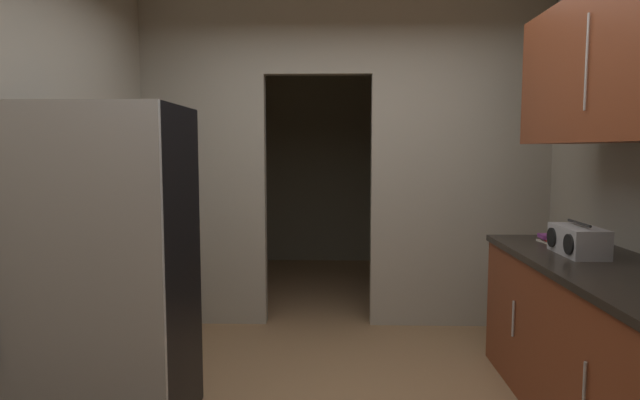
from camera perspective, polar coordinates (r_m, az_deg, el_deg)
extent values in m
cube|color=#ADA899|center=(4.63, -12.07, 3.82)|extent=(1.02, 0.12, 2.73)
cube|color=#ADA899|center=(4.62, 14.58, 3.76)|extent=(1.47, 0.12, 2.73)
cube|color=#ADA899|center=(4.60, -0.21, 17.07)|extent=(0.89, 0.12, 0.63)
cube|color=gray|center=(7.15, 2.28, 4.45)|extent=(3.37, 0.10, 2.73)
cube|color=gray|center=(6.03, -13.34, 4.13)|extent=(0.10, 2.64, 2.73)
cube|color=gray|center=(6.07, 18.09, 4.02)|extent=(0.10, 2.64, 2.73)
cube|color=black|center=(3.07, -21.79, -6.84)|extent=(0.84, 0.66, 1.71)
cube|color=#B7BABC|center=(2.77, -24.63, -8.27)|extent=(0.84, 0.03, 1.71)
cube|color=brown|center=(3.26, 28.28, -14.31)|extent=(0.65, 2.12, 0.84)
cube|color=black|center=(3.14, 28.64, -6.69)|extent=(0.69, 2.12, 0.04)
cylinder|color=#B7BABC|center=(2.71, 26.22, -17.31)|extent=(0.01, 0.01, 0.22)
cylinder|color=#B7BABC|center=(3.53, 19.80, -11.75)|extent=(0.01, 0.01, 0.22)
cube|color=brown|center=(3.11, 29.54, 12.63)|extent=(0.34, 1.91, 0.79)
cylinder|color=#B7BABC|center=(3.03, 26.42, 12.97)|extent=(0.01, 0.01, 0.47)
cube|color=#B2B2B7|center=(3.41, 25.71, -3.92)|extent=(0.20, 0.39, 0.16)
cylinder|color=#262626|center=(3.39, 25.78, -2.22)|extent=(0.02, 0.27, 0.02)
cylinder|color=black|center=(3.26, 24.85, -4.29)|extent=(0.01, 0.11, 0.11)
cylinder|color=black|center=(3.47, 23.33, -3.66)|extent=(0.01, 0.11, 0.11)
cube|color=beige|center=(3.80, 23.20, -4.07)|extent=(0.13, 0.17, 0.01)
cube|color=red|center=(3.81, 23.34, -3.85)|extent=(0.12, 0.17, 0.01)
cube|color=#8C3893|center=(3.80, 23.12, -3.59)|extent=(0.12, 0.14, 0.02)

